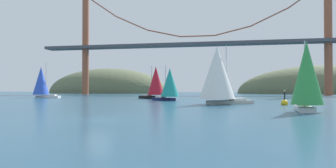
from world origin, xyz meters
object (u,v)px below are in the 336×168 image
object	(u,v)px
sailboat_blue_spinnaker	(41,81)
sailboat_white_mainsail	(218,74)
sailboat_crimson_sail	(155,82)
channel_buoy	(285,103)
sailboat_teal_sail	(169,83)
sailboat_green_sail	(307,75)

from	to	relation	value
sailboat_blue_spinnaker	sailboat_white_mainsail	world-z (taller)	sailboat_white_mainsail
sailboat_crimson_sail	channel_buoy	world-z (taller)	sailboat_crimson_sail
sailboat_white_mainsail	sailboat_teal_sail	world-z (taller)	sailboat_white_mainsail
sailboat_green_sail	channel_buoy	bearing A→B (deg)	88.48
sailboat_crimson_sail	sailboat_white_mainsail	xyz separation A→B (m)	(16.34, -23.80, 0.74)
channel_buoy	sailboat_white_mainsail	bearing A→B (deg)	-179.39
sailboat_green_sail	channel_buoy	world-z (taller)	sailboat_green_sail
sailboat_crimson_sail	sailboat_white_mainsail	distance (m)	28.88
sailboat_green_sail	sailboat_blue_spinnaker	size ratio (longest dim) A/B	0.83
sailboat_blue_spinnaker	channel_buoy	distance (m)	64.96
sailboat_blue_spinnaker	sailboat_green_sail	bearing A→B (deg)	-32.84
sailboat_crimson_sail	channel_buoy	distance (m)	36.08
sailboat_white_mainsail	sailboat_teal_sail	distance (m)	16.85
sailboat_crimson_sail	channel_buoy	xyz separation A→B (m)	(26.92, -23.69, -4.00)
sailboat_green_sail	sailboat_teal_sail	bearing A→B (deg)	127.59
sailboat_white_mainsail	sailboat_teal_sail	bearing A→B (deg)	129.29
sailboat_blue_spinnaker	sailboat_teal_sail	distance (m)	40.52
sailboat_white_mainsail	channel_buoy	world-z (taller)	sailboat_white_mainsail
sailboat_green_sail	sailboat_teal_sail	size ratio (longest dim) A/B	1.07
sailboat_teal_sail	sailboat_white_mainsail	bearing A→B (deg)	-50.71
sailboat_teal_sail	channel_buoy	size ratio (longest dim) A/B	2.91
sailboat_white_mainsail	sailboat_green_sail	bearing A→B (deg)	-54.06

